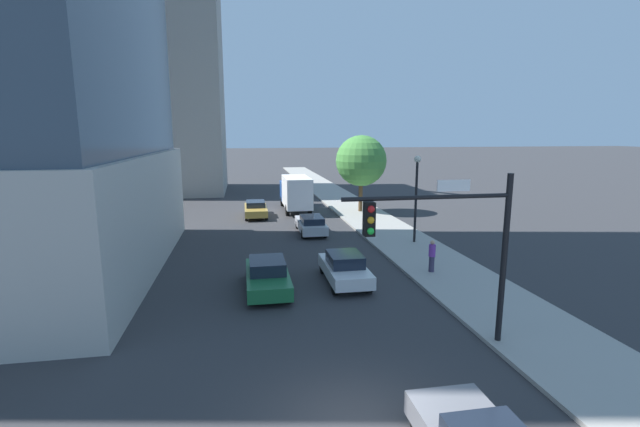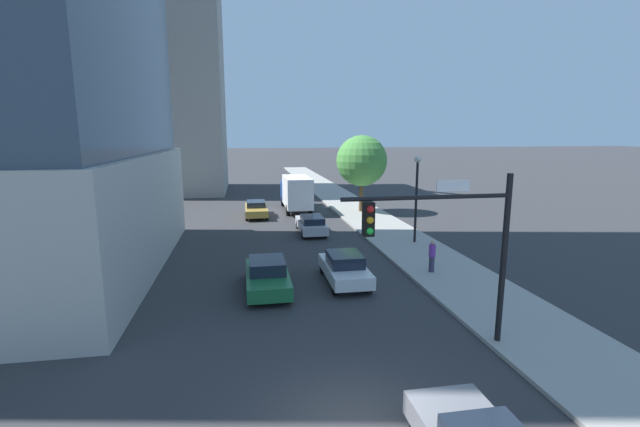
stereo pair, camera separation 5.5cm
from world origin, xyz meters
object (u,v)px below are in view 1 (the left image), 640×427
(street_lamp, at_px, (416,186))
(car_gold, at_px, (256,209))
(construction_building, at_px, (166,57))
(traffic_light_pole, at_px, (448,233))
(pedestrian_purple_shirt, at_px, (432,256))
(car_silver, at_px, (311,224))
(car_white, at_px, (345,268))
(box_truck, at_px, (296,192))
(street_tree, at_px, (361,161))
(car_green, at_px, (267,275))

(street_lamp, distance_m, car_gold, 15.33)
(construction_building, xyz_separation_m, street_lamp, (19.42, -29.82, -12.03))
(traffic_light_pole, height_order, pedestrian_purple_shirt, traffic_light_pole)
(traffic_light_pole, bearing_deg, car_silver, 95.44)
(car_silver, bearing_deg, car_white, -90.00)
(street_lamp, distance_m, pedestrian_purple_shirt, 6.82)
(traffic_light_pole, distance_m, car_silver, 18.09)
(street_lamp, bearing_deg, car_white, -133.85)
(construction_building, xyz_separation_m, traffic_light_pole, (14.95, -43.27, -11.83))
(car_silver, bearing_deg, box_truck, 90.00)
(street_tree, bearing_deg, car_green, -117.12)
(car_green, height_order, pedestrian_purple_shirt, pedestrian_purple_shirt)
(street_tree, height_order, car_silver, street_tree)
(street_tree, bearing_deg, car_gold, -178.27)
(car_white, bearing_deg, traffic_light_pole, -76.54)
(pedestrian_purple_shirt, bearing_deg, car_silver, 114.36)
(construction_building, distance_m, car_green, 40.77)
(traffic_light_pole, height_order, car_silver, traffic_light_pole)
(street_lamp, height_order, car_silver, street_lamp)
(traffic_light_pole, distance_m, car_gold, 25.53)
(traffic_light_pole, xyz_separation_m, car_white, (-1.68, 7.04, -3.29))
(construction_building, height_order, car_green, construction_building)
(construction_building, height_order, car_white, construction_building)
(car_gold, bearing_deg, traffic_light_pole, -77.63)
(car_gold, xyz_separation_m, pedestrian_purple_shirt, (8.39, -17.29, 0.30))
(car_green, distance_m, car_gold, 18.08)
(car_gold, bearing_deg, box_truck, 30.73)
(street_tree, bearing_deg, car_white, -107.51)
(street_lamp, distance_m, car_green, 12.41)
(street_lamp, bearing_deg, street_tree, 92.44)
(construction_building, bearing_deg, street_tree, -43.97)
(construction_building, distance_m, car_silver, 32.56)
(street_tree, relative_size, car_green, 1.46)
(car_green, distance_m, car_silver, 11.67)
(street_lamp, relative_size, car_silver, 1.19)
(street_tree, height_order, pedestrian_purple_shirt, street_tree)
(construction_building, relative_size, traffic_light_pole, 6.36)
(car_gold, distance_m, pedestrian_purple_shirt, 19.22)
(car_green, distance_m, box_truck, 20.68)
(construction_building, relative_size, car_white, 8.36)
(car_green, bearing_deg, street_tree, 62.88)
(street_tree, relative_size, car_gold, 1.43)
(traffic_light_pole, xyz_separation_m, car_green, (-5.42, 6.64, -3.32))
(car_silver, relative_size, box_truck, 0.62)
(street_lamp, relative_size, car_white, 1.28)
(car_green, xyz_separation_m, car_silver, (3.74, 11.06, -0.04))
(car_white, height_order, car_silver, car_white)
(traffic_light_pole, bearing_deg, car_green, 129.25)
(traffic_light_pole, bearing_deg, street_lamp, 71.59)
(street_lamp, xyz_separation_m, car_silver, (-6.16, 4.25, -3.16))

